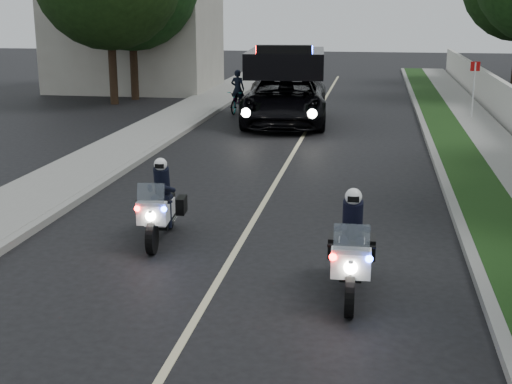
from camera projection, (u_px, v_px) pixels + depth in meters
The scene contains 15 objects.
ground at pixel (205, 304), 10.26m from camera, with size 120.00×120.00×0.00m, color black.
curb_right at pixel (437, 163), 19.10m from camera, with size 0.20×60.00×0.15m, color gray.
grass_verge at pixel (464, 164), 18.98m from camera, with size 1.20×60.00×0.16m, color #193814.
curb_left at pixel (150, 153), 20.43m from camera, with size 0.20×60.00×0.15m, color gray.
sidewalk_left at pixel (114, 152), 20.61m from camera, with size 2.00×60.00×0.16m, color gray.
building_far at pixel (135, 21), 35.75m from camera, with size 8.00×6.00×7.00m, color #A8A396.
lane_marking at pixel (289, 160), 19.78m from camera, with size 0.12×50.00×0.01m, color #BFB78C.
police_moto_left at pixel (162, 240), 13.08m from camera, with size 0.64×1.82×1.55m, color silver, non-canonical shape.
police_moto_right at pixel (350, 293), 10.63m from camera, with size 0.67×1.91×1.63m, color silver, non-canonical shape.
police_suv at pixel (285, 123), 26.14m from camera, with size 3.00×6.47×3.15m, color black.
bicycle at pixel (238, 113), 28.73m from camera, with size 0.59×1.70×0.89m, color black.
cyclist at pixel (238, 113), 28.73m from camera, with size 0.56×0.37×1.55m, color black.
sign_post at pixel (471, 121), 26.69m from camera, with size 0.36×0.36×2.31m, color #A80C20, non-canonical shape.
tree_left_near at pixel (135, 99), 32.80m from camera, with size 6.23×6.23×10.38m, color #153812, non-canonical shape.
tree_left_far at pixel (115, 104), 31.24m from camera, with size 6.56×6.56×10.94m, color #193611, non-canonical shape.
Camera 1 is at (2.34, -9.23, 4.23)m, focal length 48.96 mm.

